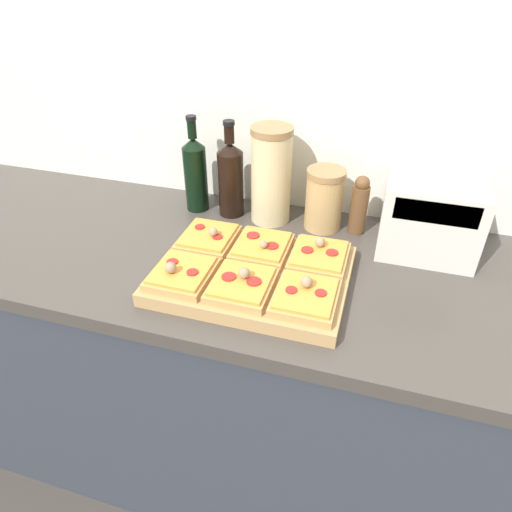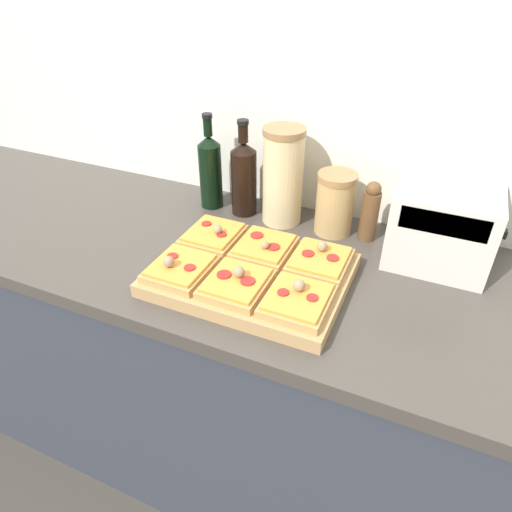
{
  "view_description": "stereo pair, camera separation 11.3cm",
  "coord_description": "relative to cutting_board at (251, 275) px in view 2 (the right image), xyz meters",
  "views": [
    {
      "loc": [
        0.3,
        -0.64,
        1.62
      ],
      "look_at": [
        0.03,
        0.26,
        0.98
      ],
      "focal_mm": 32.0,
      "sensor_mm": 36.0,
      "label": 1
    },
    {
      "loc": [
        0.41,
        -0.6,
        1.62
      ],
      "look_at": [
        0.03,
        0.26,
        0.98
      ],
      "focal_mm": 32.0,
      "sensor_mm": 36.0,
      "label": 2
    }
  ],
  "objects": [
    {
      "name": "pizza_slice_front_center",
      "position": [
        0.0,
        -0.08,
        0.03
      ],
      "size": [
        0.14,
        0.16,
        0.06
      ],
      "color": "tan",
      "rests_on": "cutting_board"
    },
    {
      "name": "pizza_slice_front_right",
      "position": [
        0.15,
        -0.08,
        0.03
      ],
      "size": [
        0.14,
        0.16,
        0.06
      ],
      "color": "tan",
      "rests_on": "cutting_board"
    },
    {
      "name": "pepper_mill",
      "position": [
        0.22,
        0.31,
        0.07
      ],
      "size": [
        0.05,
        0.05,
        0.18
      ],
      "color": "brown",
      "rests_on": "kitchen_counter"
    },
    {
      "name": "toaster_oven",
      "position": [
        0.41,
        0.28,
        0.09
      ],
      "size": [
        0.27,
        0.22,
        0.21
      ],
      "color": "beige",
      "rests_on": "kitchen_counter"
    },
    {
      "name": "cutting_board",
      "position": [
        0.0,
        0.0,
        0.0
      ],
      "size": [
        0.47,
        0.35,
        0.03
      ],
      "primitive_type": "cube",
      "color": "tan",
      "rests_on": "kitchen_counter"
    },
    {
      "name": "wine_bottle",
      "position": [
        -0.17,
        0.31,
        0.1
      ],
      "size": [
        0.08,
        0.08,
        0.29
      ],
      "color": "black",
      "rests_on": "kitchen_counter"
    },
    {
      "name": "wall_back",
      "position": [
        -0.03,
        0.45,
        0.31
      ],
      "size": [
        6.0,
        0.06,
        2.5
      ],
      "color": "silver",
      "rests_on": "ground_plane"
    },
    {
      "name": "pizza_slice_back_left",
      "position": [
        -0.15,
        0.08,
        0.03
      ],
      "size": [
        0.14,
        0.16,
        0.05
      ],
      "color": "tan",
      "rests_on": "cutting_board"
    },
    {
      "name": "pizza_slice_back_center",
      "position": [
        0.0,
        0.08,
        0.03
      ],
      "size": [
        0.14,
        0.16,
        0.05
      ],
      "color": "tan",
      "rests_on": "cutting_board"
    },
    {
      "name": "olive_oil_bottle",
      "position": [
        -0.28,
        0.31,
        0.1
      ],
      "size": [
        0.07,
        0.07,
        0.29
      ],
      "color": "black",
      "rests_on": "kitchen_counter"
    },
    {
      "name": "grain_jar_short",
      "position": [
        0.12,
        0.31,
        0.07
      ],
      "size": [
        0.11,
        0.11,
        0.18
      ],
      "color": "tan",
      "rests_on": "kitchen_counter"
    },
    {
      "name": "kitchen_counter",
      "position": [
        -0.03,
        0.09,
        -0.48
      ],
      "size": [
        2.63,
        0.67,
        0.92
      ],
      "color": "#333842",
      "rests_on": "ground_plane"
    },
    {
      "name": "pizza_slice_front_left",
      "position": [
        -0.15,
        -0.08,
        0.03
      ],
      "size": [
        0.14,
        0.16,
        0.06
      ],
      "color": "tan",
      "rests_on": "cutting_board"
    },
    {
      "name": "grain_jar_tall",
      "position": [
        -0.04,
        0.31,
        0.13
      ],
      "size": [
        0.12,
        0.12,
        0.29
      ],
      "color": "beige",
      "rests_on": "kitchen_counter"
    },
    {
      "name": "pizza_slice_back_right",
      "position": [
        0.15,
        0.08,
        0.03
      ],
      "size": [
        0.14,
        0.16,
        0.05
      ],
      "color": "tan",
      "rests_on": "cutting_board"
    }
  ]
}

